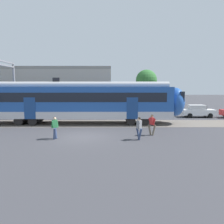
# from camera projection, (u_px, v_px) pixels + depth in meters

# --- Properties ---
(ground_plane) EXTENTS (160.00, 160.00, 0.00)m
(ground_plane) POSITION_uv_depth(u_px,v_px,m) (83.00, 137.00, 16.78)
(ground_plane) COLOR #38383D
(pedestrian_green) EXTENTS (0.50, 0.71, 1.67)m
(pedestrian_green) POSITION_uv_depth(u_px,v_px,m) (55.00, 126.00, 16.00)
(pedestrian_green) COLOR navy
(pedestrian_green) RESTS_ON ground
(pedestrian_grey) EXTENTS (0.47, 0.67, 1.67)m
(pedestrian_grey) POSITION_uv_depth(u_px,v_px,m) (139.00, 127.00, 15.77)
(pedestrian_grey) COLOR navy
(pedestrian_grey) RESTS_ON ground
(pedestrian_red) EXTENTS (0.71, 0.53, 1.67)m
(pedestrian_red) POSITION_uv_depth(u_px,v_px,m) (152.00, 123.00, 17.22)
(pedestrian_red) COLOR #6B6051
(pedestrian_red) RESTS_ON ground
(parked_car_white) EXTENTS (4.02, 1.79, 1.54)m
(parked_car_white) POSITION_uv_depth(u_px,v_px,m) (197.00, 111.00, 27.23)
(parked_car_white) COLOR silver
(parked_car_white) RESTS_ON ground
(catenary_gantry) EXTENTS (0.24, 6.64, 6.53)m
(catenary_gantry) POSITION_uv_depth(u_px,v_px,m) (0.00, 82.00, 22.19)
(catenary_gantry) COLOR gray
(catenary_gantry) RESTS_ON ground
(background_building) EXTENTS (21.81, 5.00, 9.20)m
(background_building) POSITION_uv_depth(u_px,v_px,m) (32.00, 91.00, 30.25)
(background_building) COLOR #B2A899
(background_building) RESTS_ON ground
(street_tree_right) EXTENTS (3.47, 3.47, 6.58)m
(street_tree_right) POSITION_uv_depth(u_px,v_px,m) (146.00, 80.00, 36.02)
(street_tree_right) COLOR brown
(street_tree_right) RESTS_ON ground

